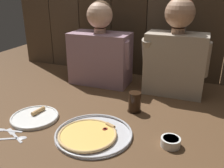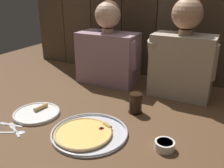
{
  "view_description": "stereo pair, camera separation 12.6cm",
  "coord_description": "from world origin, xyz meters",
  "views": [
    {
      "loc": [
        0.42,
        -0.99,
        0.64
      ],
      "look_at": [
        -0.0,
        0.1,
        0.18
      ],
      "focal_mm": 39.32,
      "sensor_mm": 36.0,
      "label": 1
    },
    {
      "loc": [
        0.53,
        -0.94,
        0.64
      ],
      "look_at": [
        -0.0,
        0.1,
        0.18
      ],
      "focal_mm": 39.32,
      "sensor_mm": 36.0,
      "label": 2
    }
  ],
  "objects": [
    {
      "name": "table_fork",
      "position": [
        -0.41,
        -0.23,
        0.0
      ],
      "size": [
        0.13,
        0.04,
        0.01
      ],
      "color": "silver",
      "rests_on": "ground"
    },
    {
      "name": "dinner_plate",
      "position": [
        -0.37,
        -0.08,
        0.01
      ],
      "size": [
        0.25,
        0.25,
        0.03
      ],
      "color": "white",
      "rests_on": "ground"
    },
    {
      "name": "table_spoon",
      "position": [
        -0.33,
        -0.26,
        0.0
      ],
      "size": [
        0.13,
        0.08,
        0.01
      ],
      "color": "silver",
      "rests_on": "ground"
    },
    {
      "name": "table_knife",
      "position": [
        -0.36,
        -0.25,
        0.0
      ],
      "size": [
        0.15,
        0.08,
        0.01
      ],
      "color": "silver",
      "rests_on": "ground"
    },
    {
      "name": "diner_right",
      "position": [
        0.26,
        0.53,
        0.27
      ],
      "size": [
        0.4,
        0.21,
        0.6
      ],
      "color": "#B2A38E",
      "rests_on": "ground"
    },
    {
      "name": "pizza_tray",
      "position": [
        -0.02,
        -0.12,
        0.01
      ],
      "size": [
        0.36,
        0.36,
        0.03
      ],
      "color": "silver",
      "rests_on": "ground"
    },
    {
      "name": "drinking_glass",
      "position": [
        0.1,
        0.19,
        0.06
      ],
      "size": [
        0.08,
        0.08,
        0.11
      ],
      "color": "black",
      "rests_on": "ground"
    },
    {
      "name": "ground_plane",
      "position": [
        0.0,
        0.0,
        0.0
      ],
      "size": [
        3.2,
        3.2,
        0.0
      ],
      "primitive_type": "plane",
      "color": "brown"
    },
    {
      "name": "diner_left",
      "position": [
        -0.26,
        0.53,
        0.24
      ],
      "size": [
        0.45,
        0.22,
        0.56
      ],
      "color": "gray",
      "rests_on": "ground"
    },
    {
      "name": "dipping_bowl",
      "position": [
        0.33,
        -0.07,
        0.02
      ],
      "size": [
        0.09,
        0.09,
        0.04
      ],
      "color": "white",
      "rests_on": "ground"
    }
  ]
}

